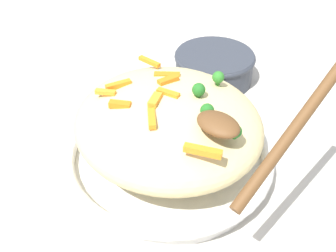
# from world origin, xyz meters

# --- Properties ---
(ground_plane) EXTENTS (2.40, 2.40, 0.00)m
(ground_plane) POSITION_xyz_m (0.00, 0.00, 0.00)
(ground_plane) COLOR beige
(serving_bowl) EXTENTS (0.30, 0.30, 0.04)m
(serving_bowl) POSITION_xyz_m (0.00, 0.00, 0.02)
(serving_bowl) COLOR white
(serving_bowl) RESTS_ON ground_plane
(pasta_mound) EXTENTS (0.26, 0.25, 0.10)m
(pasta_mound) POSITION_xyz_m (0.00, 0.00, 0.08)
(pasta_mound) COLOR #DBC689
(pasta_mound) RESTS_ON serving_bowl
(carrot_piece_0) EXTENTS (0.04, 0.01, 0.01)m
(carrot_piece_0) POSITION_xyz_m (-0.09, 0.05, 0.13)
(carrot_piece_0) COLOR orange
(carrot_piece_0) RESTS_ON pasta_mound
(carrot_piece_1) EXTENTS (0.04, 0.03, 0.01)m
(carrot_piece_1) POSITION_xyz_m (0.10, -0.05, 0.13)
(carrot_piece_1) COLOR orange
(carrot_piece_1) RESTS_ON pasta_mound
(carrot_piece_2) EXTENTS (0.02, 0.03, 0.01)m
(carrot_piece_2) POSITION_xyz_m (-0.00, -0.02, 0.13)
(carrot_piece_2) COLOR orange
(carrot_piece_2) RESTS_ON pasta_mound
(carrot_piece_3) EXTENTS (0.03, 0.03, 0.01)m
(carrot_piece_3) POSITION_xyz_m (-0.04, 0.04, 0.13)
(carrot_piece_3) COLOR orange
(carrot_piece_3) RESTS_ON pasta_mound
(carrot_piece_4) EXTENTS (0.03, 0.02, 0.01)m
(carrot_piece_4) POSITION_xyz_m (0.00, 0.00, 0.13)
(carrot_piece_4) COLOR orange
(carrot_piece_4) RESTS_ON pasta_mound
(carrot_piece_5) EXTENTS (0.02, 0.04, 0.01)m
(carrot_piece_5) POSITION_xyz_m (-0.07, -0.03, 0.13)
(carrot_piece_5) COLOR orange
(carrot_piece_5) RESTS_ON pasta_mound
(carrot_piece_6) EXTENTS (0.02, 0.03, 0.01)m
(carrot_piece_6) POSITION_xyz_m (-0.02, 0.02, 0.13)
(carrot_piece_6) COLOR orange
(carrot_piece_6) RESTS_ON pasta_mound
(carrot_piece_7) EXTENTS (0.03, 0.02, 0.01)m
(carrot_piece_7) POSITION_xyz_m (-0.03, -0.06, 0.13)
(carrot_piece_7) COLOR orange
(carrot_piece_7) RESTS_ON pasta_mound
(carrot_piece_8) EXTENTS (0.03, 0.03, 0.01)m
(carrot_piece_8) POSITION_xyz_m (0.02, -0.05, 0.13)
(carrot_piece_8) COLOR orange
(carrot_piece_8) RESTS_ON pasta_mound
(carrot_piece_9) EXTENTS (0.03, 0.02, 0.01)m
(carrot_piece_9) POSITION_xyz_m (-0.07, -0.05, 0.13)
(carrot_piece_9) COLOR orange
(carrot_piece_9) RESTS_ON pasta_mound
(broccoli_floret_0) EXTENTS (0.02, 0.02, 0.02)m
(broccoli_floret_0) POSITION_xyz_m (0.02, 0.07, 0.14)
(broccoli_floret_0) COLOR #296820
(broccoli_floret_0) RESTS_ON pasta_mound
(broccoli_floret_1) EXTENTS (0.02, 0.02, 0.02)m
(broccoli_floret_1) POSITION_xyz_m (0.11, -0.00, 0.13)
(broccoli_floret_1) COLOR #205B1C
(broccoli_floret_1) RESTS_ON pasta_mound
(broccoli_floret_2) EXTENTS (0.02, 0.02, 0.02)m
(broccoli_floret_2) POSITION_xyz_m (0.06, 0.01, 0.13)
(broccoli_floret_2) COLOR #205B1C
(broccoli_floret_2) RESTS_ON pasta_mound
(broccoli_floret_3) EXTENTS (0.02, 0.02, 0.02)m
(broccoli_floret_3) POSITION_xyz_m (0.03, 0.03, 0.14)
(broccoli_floret_3) COLOR #205B1C
(broccoli_floret_3) RESTS_ON pasta_mound
(serving_spoon) EXTENTS (0.13, 0.18, 0.10)m
(serving_spoon) POSITION_xyz_m (0.13, -0.01, 0.16)
(serving_spoon) COLOR brown
(serving_spoon) RESTS_ON pasta_mound
(companion_bowl) EXTENTS (0.15, 0.15, 0.06)m
(companion_bowl) POSITION_xyz_m (-0.11, 0.23, 0.03)
(companion_bowl) COLOR #333842
(companion_bowl) RESTS_ON ground_plane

